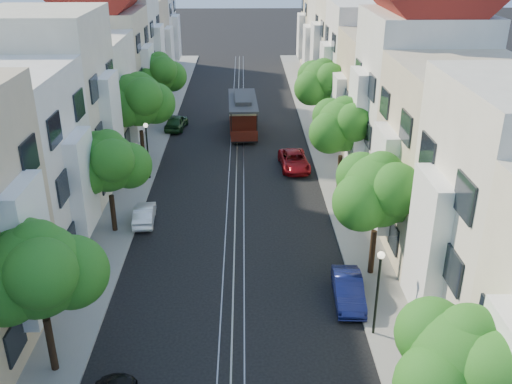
{
  "coord_description": "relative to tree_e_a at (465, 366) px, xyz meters",
  "views": [
    {
      "loc": [
        0.64,
        -16.45,
        16.32
      ],
      "look_at": [
        1.3,
        14.75,
        2.2
      ],
      "focal_mm": 40.0,
      "sensor_mm": 36.0,
      "label": 1
    }
  ],
  "objects": [
    {
      "name": "lamp_east",
      "position": [
        -0.96,
        7.02,
        -1.55
      ],
      "size": [
        0.32,
        0.32,
        4.16
      ],
      "color": "black",
      "rests_on": "ground"
    },
    {
      "name": "townhouses_west",
      "position": [
        -19.13,
        30.94,
        0.68
      ],
      "size": [
        7.75,
        72.0,
        11.76
      ],
      "color": "silver",
      "rests_on": "ground"
    },
    {
      "name": "rail_left",
      "position": [
        -7.81,
        31.02,
        -4.39
      ],
      "size": [
        0.06,
        80.0,
        0.02
      ],
      "primitive_type": "cube",
      "color": "gray",
      "rests_on": "ground"
    },
    {
      "name": "parked_car_w_far",
      "position": [
        -12.86,
        36.83,
        -3.72
      ],
      "size": [
        2.06,
        4.16,
        1.36
      ],
      "primitive_type": "imported",
      "rotation": [
        0.0,
        0.0,
        3.03
      ],
      "color": "#163818",
      "rests_on": "ground"
    },
    {
      "name": "sidewalk_west",
      "position": [
        -14.51,
        31.02,
        -4.34
      ],
      "size": [
        2.5,
        80.0,
        0.12
      ],
      "primitive_type": "cube",
      "color": "gray",
      "rests_on": "ground"
    },
    {
      "name": "sidewalk_east",
      "position": [
        -0.01,
        31.02,
        -4.34
      ],
      "size": [
        2.5,
        80.0,
        0.12
      ],
      "primitive_type": "cube",
      "color": "gray",
      "rests_on": "ground"
    },
    {
      "name": "tree_w_a",
      "position": [
        -14.4,
        5.0,
        0.34
      ],
      "size": [
        4.93,
        4.08,
        6.68
      ],
      "color": "black",
      "rests_on": "ground"
    },
    {
      "name": "tree_e_d",
      "position": [
        0.0,
        34.0,
        0.47
      ],
      "size": [
        5.01,
        4.16,
        6.85
      ],
      "color": "black",
      "rests_on": "ground"
    },
    {
      "name": "lamp_west",
      "position": [
        -13.56,
        25.02,
        -1.55
      ],
      "size": [
        0.32,
        0.32,
        4.16
      ],
      "color": "black",
      "rests_on": "ground"
    },
    {
      "name": "rail_slot",
      "position": [
        -7.26,
        31.02,
        -4.39
      ],
      "size": [
        0.06,
        80.0,
        0.02
      ],
      "primitive_type": "cube",
      "color": "gray",
      "rests_on": "ground"
    },
    {
      "name": "townhouses_east",
      "position": [
        4.61,
        30.94,
        0.79
      ],
      "size": [
        7.75,
        72.0,
        12.0
      ],
      "color": "beige",
      "rests_on": "ground"
    },
    {
      "name": "lane_line",
      "position": [
        -7.26,
        31.02,
        -4.4
      ],
      "size": [
        0.08,
        80.0,
        0.01
      ],
      "primitive_type": "cube",
      "color": "tan",
      "rests_on": "ground"
    },
    {
      "name": "tree_w_c",
      "position": [
        -14.4,
        28.0,
        0.67
      ],
      "size": [
        5.13,
        4.28,
        7.09
      ],
      "color": "black",
      "rests_on": "ground"
    },
    {
      "name": "tree_e_c",
      "position": [
        0.0,
        23.0,
        0.2
      ],
      "size": [
        4.84,
        3.99,
        6.52
      ],
      "color": "black",
      "rests_on": "ground"
    },
    {
      "name": "tree_w_b",
      "position": [
        -14.4,
        17.0,
        0.0
      ],
      "size": [
        4.72,
        3.87,
        6.27
      ],
      "color": "black",
      "rests_on": "ground"
    },
    {
      "name": "parked_car_e_far",
      "position": [
        -2.86,
        26.98,
        -3.77
      ],
      "size": [
        2.35,
        4.61,
        1.25
      ],
      "primitive_type": "imported",
      "rotation": [
        0.0,
        0.0,
        0.06
      ],
      "color": "maroon",
      "rests_on": "ground"
    },
    {
      "name": "parked_car_e_mid",
      "position": [
        -1.66,
        9.63,
        -3.76
      ],
      "size": [
        1.52,
        3.9,
        1.27
      ],
      "primitive_type": "imported",
      "rotation": [
        0.0,
        0.0,
        -0.05
      ],
      "color": "#0D1345",
      "rests_on": "ground"
    },
    {
      "name": "tree_w_d",
      "position": [
        -14.4,
        39.0,
        0.2
      ],
      "size": [
        4.84,
        3.99,
        6.52
      ],
      "color": "black",
      "rests_on": "ground"
    },
    {
      "name": "parked_car_w_mid",
      "position": [
        -12.86,
        18.22,
        -3.84
      ],
      "size": [
        1.43,
        3.49,
        1.12
      ],
      "primitive_type": "imported",
      "rotation": [
        0.0,
        0.0,
        3.21
      ],
      "color": "white",
      "rests_on": "ground"
    },
    {
      "name": "tree_e_a",
      "position": [
        0.0,
        0.0,
        0.0
      ],
      "size": [
        4.72,
        3.87,
        6.27
      ],
      "color": "black",
      "rests_on": "ground"
    },
    {
      "name": "cable_car",
      "position": [
        -6.76,
        35.97,
        -2.6
      ],
      "size": [
        2.71,
        7.96,
        3.03
      ],
      "rotation": [
        0.0,
        0.0,
        0.03
      ],
      "color": "black",
      "rests_on": "ground"
    },
    {
      "name": "ground",
      "position": [
        -7.26,
        31.02,
        -4.4
      ],
      "size": [
        200.0,
        200.0,
        0.0
      ],
      "primitive_type": "plane",
      "color": "black",
      "rests_on": "ground"
    },
    {
      "name": "rail_right",
      "position": [
        -6.71,
        31.02,
        -4.39
      ],
      "size": [
        0.06,
        80.0,
        0.02
      ],
      "primitive_type": "cube",
      "color": "gray",
      "rests_on": "ground"
    },
    {
      "name": "tree_e_b",
      "position": [
        0.0,
        12.0,
        0.34
      ],
      "size": [
        4.93,
        4.08,
        6.68
      ],
      "color": "black",
      "rests_on": "ground"
    }
  ]
}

